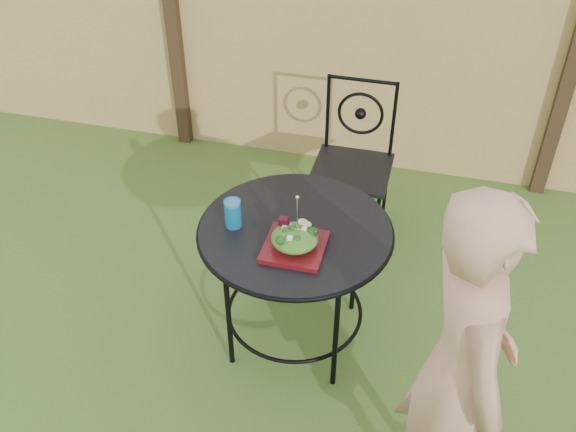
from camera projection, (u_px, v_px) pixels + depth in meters
The scene contains 9 objects.
ground at pixel (273, 402), 3.08m from camera, with size 60.00×60.00×0.00m, color #284C18.
fence at pixel (362, 38), 4.17m from camera, with size 8.00×0.12×1.90m.
patio_table at pixel (295, 251), 3.06m from camera, with size 0.92×0.92×0.72m.
patio_chair at pixel (354, 158), 3.85m from camera, with size 0.46×0.46×0.95m.
diner at pixel (460, 369), 2.28m from camera, with size 0.57×0.37×1.55m, color tan.
salad_plate at pixel (295, 247), 2.86m from camera, with size 0.27×0.27×0.02m, color #3D080B.
salad at pixel (295, 238), 2.82m from camera, with size 0.21×0.21×0.08m, color #235614.
fork at pixel (297, 215), 2.74m from camera, with size 0.01×0.01×0.18m, color silver.
drinking_glass at pixel (233, 213), 2.95m from camera, with size 0.08×0.08×0.14m, color #0D6D9B.
Camera 1 is at (0.55, -1.79, 2.61)m, focal length 40.00 mm.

